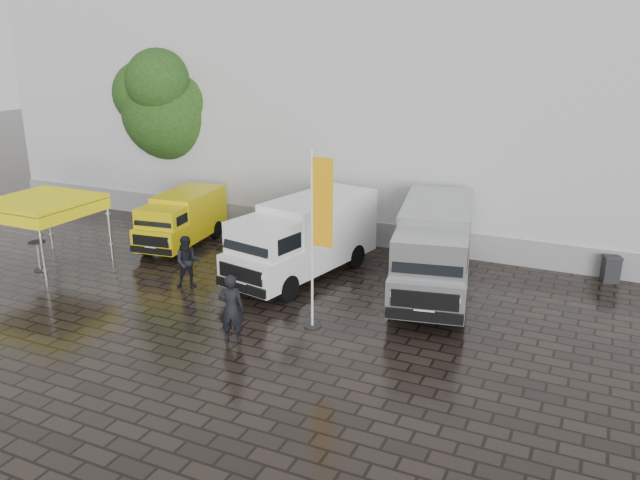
# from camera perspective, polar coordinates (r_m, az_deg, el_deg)

# --- Properties ---
(ground) EXTENTS (120.00, 120.00, 0.00)m
(ground) POSITION_cam_1_polar(r_m,az_deg,el_deg) (18.62, -1.93, -7.60)
(ground) COLOR black
(ground) RESTS_ON ground
(exhibition_hall) EXTENTS (44.00, 16.00, 12.00)m
(exhibition_hall) POSITION_cam_1_polar(r_m,az_deg,el_deg) (31.58, 15.02, 13.52)
(exhibition_hall) COLOR silver
(exhibition_hall) RESTS_ON ground
(hall_plinth) EXTENTS (44.00, 0.15, 1.00)m
(hall_plinth) POSITION_cam_1_polar(r_m,az_deg,el_deg) (24.78, 10.59, -0.15)
(hall_plinth) COLOR gray
(hall_plinth) RESTS_ON ground
(van_yellow) EXTENTS (2.34, 4.79, 2.13)m
(van_yellow) POSITION_cam_1_polar(r_m,az_deg,el_deg) (25.78, -12.52, 1.73)
(van_yellow) COLOR #D6BD0B
(van_yellow) RESTS_ON ground
(van_white) EXTENTS (3.32, 6.59, 2.73)m
(van_white) POSITION_cam_1_polar(r_m,az_deg,el_deg) (21.71, -1.55, -0.01)
(van_white) COLOR white
(van_white) RESTS_ON ground
(van_silver) EXTENTS (3.46, 6.96, 2.89)m
(van_silver) POSITION_cam_1_polar(r_m,az_deg,el_deg) (20.56, 10.38, -1.09)
(van_silver) COLOR #A7A9AB
(van_silver) RESTS_ON ground
(canopy_tent) EXTENTS (3.32, 3.32, 2.59)m
(canopy_tent) POSITION_cam_1_polar(r_m,az_deg,el_deg) (24.54, -24.20, 3.11)
(canopy_tent) COLOR silver
(canopy_tent) RESTS_ON ground
(flagpole) EXTENTS (0.88, 0.50, 5.21)m
(flagpole) POSITION_cam_1_polar(r_m,az_deg,el_deg) (17.29, -0.19, 0.79)
(flagpole) COLOR black
(flagpole) RESTS_ON ground
(tree) EXTENTS (4.47, 4.47, 8.03)m
(tree) POSITION_cam_1_polar(r_m,az_deg,el_deg) (30.39, -13.47, 11.90)
(tree) COLOR black
(tree) RESTS_ON ground
(cocktail_table) EXTENTS (0.60, 0.60, 1.09)m
(cocktail_table) POSITION_cam_1_polar(r_m,az_deg,el_deg) (24.77, -24.34, -1.35)
(cocktail_table) COLOR black
(cocktail_table) RESTS_ON ground
(wheelie_bin) EXTENTS (0.70, 0.70, 0.93)m
(wheelie_bin) POSITION_cam_1_polar(r_m,az_deg,el_deg) (23.78, 25.06, -2.41)
(wheelie_bin) COLOR black
(wheelie_bin) RESTS_ON ground
(person_front) EXTENTS (0.83, 0.68, 1.98)m
(person_front) POSITION_cam_1_polar(r_m,az_deg,el_deg) (17.30, -8.11, -6.22)
(person_front) COLOR black
(person_front) RESTS_ON ground
(person_tent) EXTENTS (1.10, 1.06, 1.79)m
(person_tent) POSITION_cam_1_polar(r_m,az_deg,el_deg) (21.41, -11.99, -1.97)
(person_tent) COLOR black
(person_tent) RESTS_ON ground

